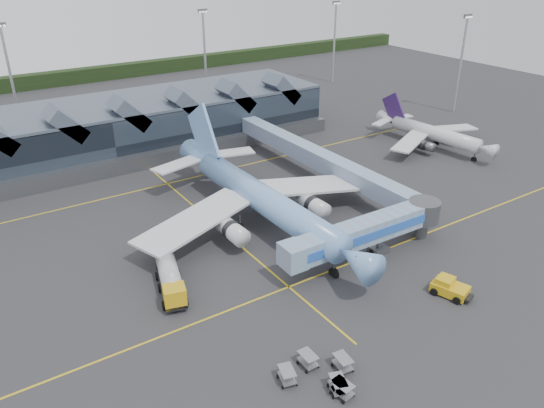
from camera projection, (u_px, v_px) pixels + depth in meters
ground at (254, 257)px, 68.68m from camera, size 260.00×260.00×0.00m
taxi_stripes at (217, 226)px, 76.18m from camera, size 120.00×60.00×0.01m
tree_line_far at (51, 79)px, 150.36m from camera, size 260.00×4.00×4.00m
terminal at (99, 131)px, 99.58m from camera, size 90.00×22.25×12.52m
light_masts at (188, 61)px, 120.65m from camera, size 132.40×42.56×22.45m
main_airliner at (259, 197)px, 75.16m from camera, size 39.20×44.97×14.47m
regional_jet at (431, 132)px, 104.84m from camera, size 24.80×27.14×9.31m
jet_bridge at (374, 229)px, 67.50m from camera, size 25.01×4.31×5.57m
fuel_truck at (170, 277)px, 61.24m from camera, size 4.71×9.76×3.27m
pushback_tug at (450, 288)px, 61.00m from camera, size 3.85×4.95×2.00m
baggage_carts at (323, 374)px, 48.93m from camera, size 7.09×6.77×1.41m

